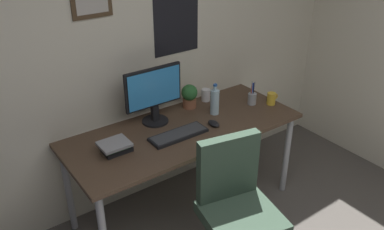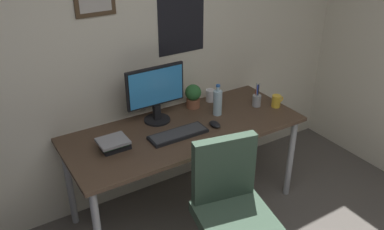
{
  "view_description": "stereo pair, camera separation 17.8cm",
  "coord_description": "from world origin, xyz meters",
  "px_view_note": "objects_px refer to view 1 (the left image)",
  "views": [
    {
      "loc": [
        -1.21,
        -0.46,
        2.25
      ],
      "look_at": [
        0.28,
        1.61,
        0.9
      ],
      "focal_mm": 38.16,
      "sensor_mm": 36.0,
      "label": 1
    },
    {
      "loc": [
        -1.06,
        -0.56,
        2.25
      ],
      "look_at": [
        0.28,
        1.61,
        0.9
      ],
      "focal_mm": 38.16,
      "sensor_mm": 36.0,
      "label": 2
    }
  ],
  "objects_px": {
    "computer_mouse": "(214,123)",
    "water_bottle": "(215,101)",
    "monitor": "(154,93)",
    "book_stack_left": "(115,147)",
    "coffee_mug_near": "(271,98)",
    "pen_cup": "(252,98)",
    "office_chair": "(236,202)",
    "coffee_mug_far": "(206,95)",
    "keyboard": "(178,135)",
    "potted_plant": "(189,95)"
  },
  "relations": [
    {
      "from": "monitor",
      "to": "water_bottle",
      "type": "bearing_deg",
      "value": -19.36
    },
    {
      "from": "coffee_mug_near",
      "to": "coffee_mug_far",
      "type": "bearing_deg",
      "value": 137.09
    },
    {
      "from": "coffee_mug_far",
      "to": "water_bottle",
      "type": "bearing_deg",
      "value": -111.51
    },
    {
      "from": "pen_cup",
      "to": "keyboard",
      "type": "bearing_deg",
      "value": -174.35
    },
    {
      "from": "computer_mouse",
      "to": "potted_plant",
      "type": "xyz_separation_m",
      "value": [
        0.03,
        0.36,
        0.09
      ]
    },
    {
      "from": "water_bottle",
      "to": "monitor",
      "type": "bearing_deg",
      "value": 160.64
    },
    {
      "from": "potted_plant",
      "to": "pen_cup",
      "type": "xyz_separation_m",
      "value": [
        0.45,
        -0.26,
        -0.05
      ]
    },
    {
      "from": "monitor",
      "to": "coffee_mug_far",
      "type": "distance_m",
      "value": 0.58
    },
    {
      "from": "keyboard",
      "to": "coffee_mug_near",
      "type": "bearing_deg",
      "value": -1.02
    },
    {
      "from": "monitor",
      "to": "keyboard",
      "type": "xyz_separation_m",
      "value": [
        0.02,
        -0.28,
        -0.23
      ]
    },
    {
      "from": "coffee_mug_near",
      "to": "book_stack_left",
      "type": "xyz_separation_m",
      "value": [
        -1.37,
        0.09,
        -0.01
      ]
    },
    {
      "from": "coffee_mug_near",
      "to": "book_stack_left",
      "type": "relative_size",
      "value": 0.53
    },
    {
      "from": "computer_mouse",
      "to": "book_stack_left",
      "type": "relative_size",
      "value": 0.53
    },
    {
      "from": "water_bottle",
      "to": "coffee_mug_far",
      "type": "height_order",
      "value": "water_bottle"
    },
    {
      "from": "monitor",
      "to": "water_bottle",
      "type": "distance_m",
      "value": 0.5
    },
    {
      "from": "coffee_mug_far",
      "to": "computer_mouse",
      "type": "bearing_deg",
      "value": -119.8
    },
    {
      "from": "computer_mouse",
      "to": "water_bottle",
      "type": "bearing_deg",
      "value": 49.82
    },
    {
      "from": "water_bottle",
      "to": "book_stack_left",
      "type": "relative_size",
      "value": 1.22
    },
    {
      "from": "coffee_mug_far",
      "to": "book_stack_left",
      "type": "relative_size",
      "value": 0.54
    },
    {
      "from": "coffee_mug_near",
      "to": "book_stack_left",
      "type": "height_order",
      "value": "coffee_mug_near"
    },
    {
      "from": "computer_mouse",
      "to": "pen_cup",
      "type": "xyz_separation_m",
      "value": [
        0.48,
        0.1,
        0.04
      ]
    },
    {
      "from": "water_bottle",
      "to": "pen_cup",
      "type": "relative_size",
      "value": 1.26
    },
    {
      "from": "monitor",
      "to": "coffee_mug_near",
      "type": "distance_m",
      "value": 1.0
    },
    {
      "from": "keyboard",
      "to": "coffee_mug_far",
      "type": "distance_m",
      "value": 0.63
    },
    {
      "from": "water_bottle",
      "to": "book_stack_left",
      "type": "height_order",
      "value": "water_bottle"
    },
    {
      "from": "coffee_mug_near",
      "to": "pen_cup",
      "type": "relative_size",
      "value": 0.55
    },
    {
      "from": "coffee_mug_near",
      "to": "pen_cup",
      "type": "height_order",
      "value": "pen_cup"
    },
    {
      "from": "book_stack_left",
      "to": "water_bottle",
      "type": "bearing_deg",
      "value": 3.3
    },
    {
      "from": "monitor",
      "to": "coffee_mug_near",
      "type": "bearing_deg",
      "value": -17.68
    },
    {
      "from": "water_bottle",
      "to": "potted_plant",
      "type": "height_order",
      "value": "water_bottle"
    },
    {
      "from": "office_chair",
      "to": "water_bottle",
      "type": "distance_m",
      "value": 0.87
    },
    {
      "from": "office_chair",
      "to": "book_stack_left",
      "type": "relative_size",
      "value": 4.58
    },
    {
      "from": "water_bottle",
      "to": "pen_cup",
      "type": "xyz_separation_m",
      "value": [
        0.36,
        -0.05,
        -0.05
      ]
    },
    {
      "from": "potted_plant",
      "to": "book_stack_left",
      "type": "xyz_separation_m",
      "value": [
        -0.79,
        -0.26,
        -0.06
      ]
    },
    {
      "from": "potted_plant",
      "to": "water_bottle",
      "type": "bearing_deg",
      "value": -65.7
    },
    {
      "from": "keyboard",
      "to": "potted_plant",
      "type": "bearing_deg",
      "value": 45.06
    },
    {
      "from": "monitor",
      "to": "potted_plant",
      "type": "bearing_deg",
      "value": 8.09
    },
    {
      "from": "computer_mouse",
      "to": "water_bottle",
      "type": "xyz_separation_m",
      "value": [
        0.13,
        0.15,
        0.09
      ]
    },
    {
      "from": "coffee_mug_near",
      "to": "office_chair",
      "type": "bearing_deg",
      "value": -146.66
    },
    {
      "from": "office_chair",
      "to": "book_stack_left",
      "type": "bearing_deg",
      "value": 127.04
    },
    {
      "from": "computer_mouse",
      "to": "water_bottle",
      "type": "distance_m",
      "value": 0.21
    },
    {
      "from": "water_bottle",
      "to": "coffee_mug_far",
      "type": "relative_size",
      "value": 2.25
    },
    {
      "from": "monitor",
      "to": "potted_plant",
      "type": "xyz_separation_m",
      "value": [
        0.36,
        0.05,
        -0.13
      ]
    },
    {
      "from": "computer_mouse",
      "to": "coffee_mug_far",
      "type": "xyz_separation_m",
      "value": [
        0.22,
        0.38,
        0.03
      ]
    },
    {
      "from": "coffee_mug_far",
      "to": "keyboard",
      "type": "bearing_deg",
      "value": -145.73
    },
    {
      "from": "coffee_mug_far",
      "to": "monitor",
      "type": "bearing_deg",
      "value": -172.66
    },
    {
      "from": "keyboard",
      "to": "potted_plant",
      "type": "height_order",
      "value": "potted_plant"
    },
    {
      "from": "coffee_mug_far",
      "to": "coffee_mug_near",
      "type": "bearing_deg",
      "value": -42.91
    },
    {
      "from": "keyboard",
      "to": "coffee_mug_near",
      "type": "relative_size",
      "value": 3.93
    },
    {
      "from": "keyboard",
      "to": "pen_cup",
      "type": "distance_m",
      "value": 0.79
    }
  ]
}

